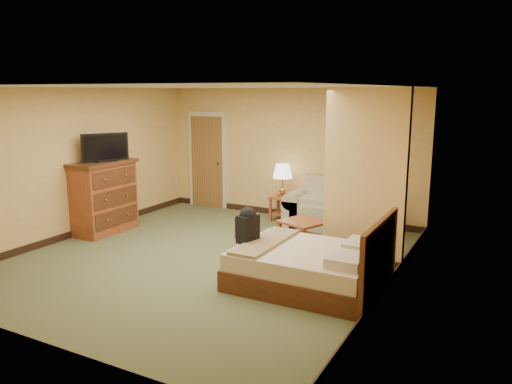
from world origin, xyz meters
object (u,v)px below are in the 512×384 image
Objects in this scene: bed at (311,266)px; dresser at (104,197)px; loveseat at (336,212)px; coffee_table at (304,228)px.

dresser is at bearing 171.25° from bed.
dresser is (-3.65, -2.22, 0.36)m from loveseat.
loveseat reaches higher than coffee_table.
bed is (0.78, -1.62, -0.03)m from coffee_table.
loveseat is at bearing 102.73° from bed.
coffee_table is at bearing 15.21° from dresser.
bed is (0.65, -2.88, -0.03)m from loveseat.
loveseat is 2.95m from bed.
loveseat is 1.27m from coffee_table.
dresser reaches higher than loveseat.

